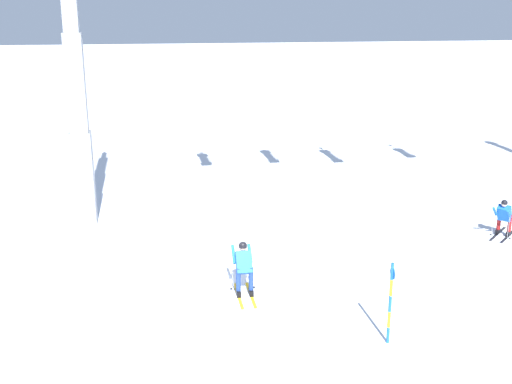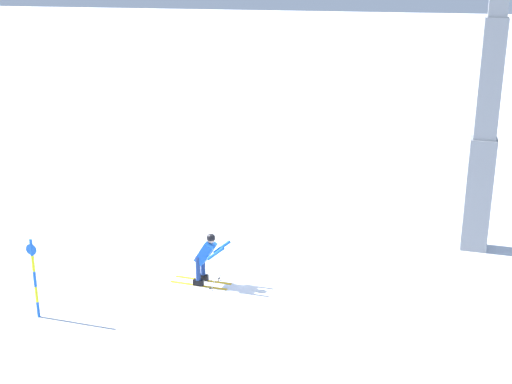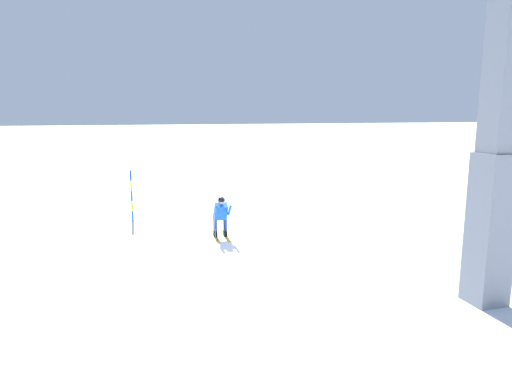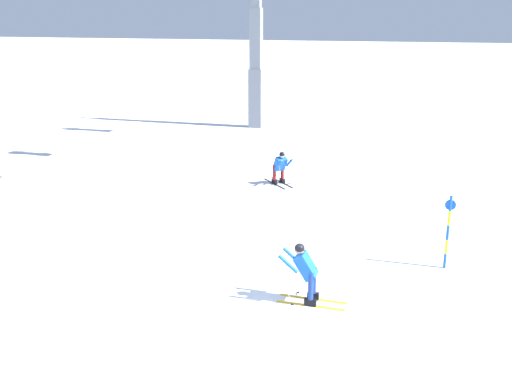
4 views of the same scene
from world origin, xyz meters
The scene contains 5 objects.
ground_plane centered at (0.00, 0.00, 0.00)m, with size 260.00×260.00×0.00m, color white.
skier_carving_main centered at (0.80, -0.28, 0.84)m, with size 0.71×1.64×1.60m.
lift_tower_far centered at (21.89, 6.60, 4.48)m, with size 0.77×2.70×10.77m.
trail_marker_pole centered at (3.69, -3.55, 1.09)m, with size 0.07×0.28×2.03m.
skier_distant_uphill centered at (10.35, 2.50, 0.76)m, with size 1.58×1.49×1.46m.
Camera 4 is at (-11.70, -2.46, 6.60)m, focal length 41.42 mm.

